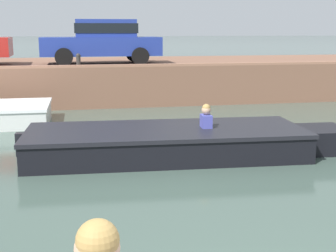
# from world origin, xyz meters

# --- Properties ---
(ground_plane) EXTENTS (400.00, 400.00, 0.00)m
(ground_plane) POSITION_xyz_m (0.00, 6.36, 0.00)
(ground_plane) COLOR #42564C
(far_quay_wall) EXTENTS (60.00, 6.00, 1.35)m
(far_quay_wall) POSITION_xyz_m (0.00, 15.72, 0.68)
(far_quay_wall) COLOR brown
(far_quay_wall) RESTS_ON ground
(far_wall_coping) EXTENTS (60.00, 0.24, 0.08)m
(far_wall_coping) POSITION_xyz_m (0.00, 12.84, 1.39)
(far_wall_coping) COLOR #9F6C52
(far_wall_coping) RESTS_ON far_quay_wall
(motorboat_passing) EXTENTS (6.82, 2.35, 1.06)m
(motorboat_passing) POSITION_xyz_m (0.27, 6.57, 0.29)
(motorboat_passing) COLOR black
(motorboat_passing) RESTS_ON ground
(car_left_inner_blue) EXTENTS (4.13, 1.92, 1.54)m
(car_left_inner_blue) POSITION_xyz_m (-0.77, 14.43, 2.20)
(car_left_inner_blue) COLOR #233893
(car_left_inner_blue) RESTS_ON far_quay_wall
(mooring_bollard_mid) EXTENTS (0.15, 0.15, 0.44)m
(mooring_bollard_mid) POSITION_xyz_m (-1.65, 12.97, 1.59)
(mooring_bollard_mid) COLOR #2D2B28
(mooring_bollard_mid) RESTS_ON far_quay_wall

